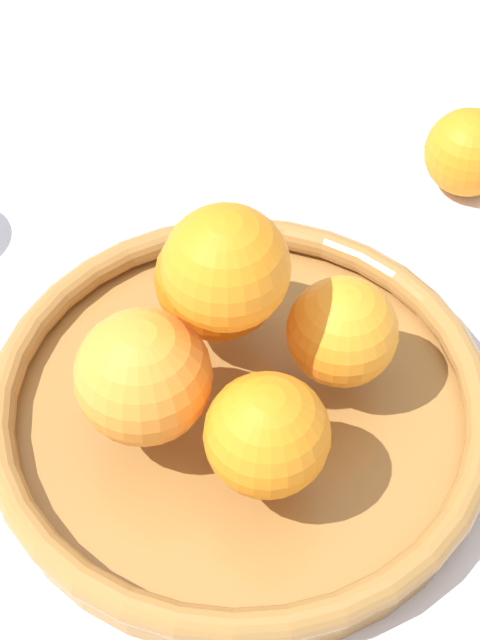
# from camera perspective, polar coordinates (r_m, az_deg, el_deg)

# --- Properties ---
(ground_plane) EXTENTS (4.00, 4.00, 0.00)m
(ground_plane) POSITION_cam_1_polar(r_m,az_deg,el_deg) (0.67, 0.00, -5.69)
(ground_plane) COLOR silver
(fruit_bowl) EXTENTS (0.31, 0.31, 0.04)m
(fruit_bowl) POSITION_cam_1_polar(r_m,az_deg,el_deg) (0.66, 0.00, -4.75)
(fruit_bowl) COLOR #A57238
(fruit_bowl) RESTS_ON ground_plane
(orange_pile) EXTENTS (0.18, 0.18, 0.13)m
(orange_pile) POSITION_cam_1_polar(r_m,az_deg,el_deg) (0.61, -0.62, -0.83)
(orange_pile) COLOR orange
(orange_pile) RESTS_ON fruit_bowl
(stray_orange) EXTENTS (0.07, 0.07, 0.07)m
(stray_orange) POSITION_cam_1_polar(r_m,az_deg,el_deg) (0.82, 12.10, 8.75)
(stray_orange) COLOR orange
(stray_orange) RESTS_ON ground_plane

